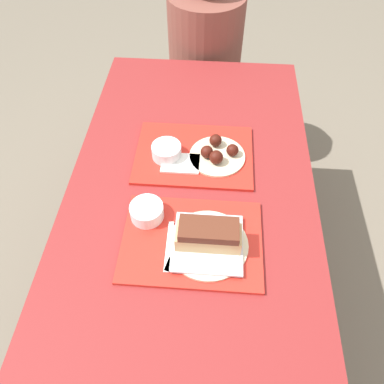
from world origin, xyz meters
TOP-DOWN VIEW (x-y plane):
  - ground_plane at (0.00, 0.00)m, footprint 12.00×12.00m
  - picnic_table at (0.00, 0.00)m, footprint 0.84×1.60m
  - picnic_bench_far at (0.00, 1.02)m, footprint 0.79×0.28m
  - tray_near at (0.02, -0.18)m, footprint 0.42×0.31m
  - tray_far at (-0.00, 0.19)m, footprint 0.42×0.31m
  - bowl_coleslaw_near at (-0.13, -0.10)m, footprint 0.10×0.10m
  - brisket_sandwich_plate at (0.07, -0.19)m, footprint 0.24×0.24m
  - plastic_fork_near at (-0.02, -0.20)m, footprint 0.06×0.17m
  - plastic_knife_near at (-0.00, -0.20)m, footprint 0.05×0.17m
  - plastic_spoon_near at (-0.05, -0.20)m, footprint 0.02×0.17m
  - bowl_coleslaw_far at (-0.10, 0.17)m, footprint 0.10×0.10m
  - wings_plate_far at (0.08, 0.18)m, footprint 0.20×0.20m
  - napkin_far at (-0.04, 0.13)m, footprint 0.13×0.09m
  - person_seated_across at (-0.00, 1.02)m, footprint 0.38×0.38m

SIDE VIEW (x-z plane):
  - ground_plane at x=0.00m, z-range 0.00..0.00m
  - picnic_bench_far at x=0.00m, z-range 0.15..0.60m
  - picnic_table at x=0.00m, z-range 0.28..1.04m
  - person_seated_across at x=0.00m, z-range 0.39..1.10m
  - tray_near at x=0.02m, z-range 0.76..0.77m
  - tray_far at x=0.00m, z-range 0.76..0.77m
  - plastic_fork_near at x=-0.02m, z-range 0.77..0.77m
  - plastic_knife_near at x=0.00m, z-range 0.77..0.77m
  - plastic_spoon_near at x=-0.05m, z-range 0.77..0.77m
  - napkin_far at x=-0.04m, z-range 0.77..0.78m
  - wings_plate_far at x=0.08m, z-range 0.76..0.82m
  - bowl_coleslaw_near at x=-0.13m, z-range 0.77..0.82m
  - bowl_coleslaw_far at x=-0.10m, z-range 0.77..0.82m
  - brisket_sandwich_plate at x=0.07m, z-range 0.76..0.85m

